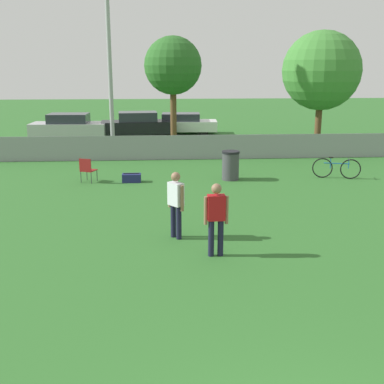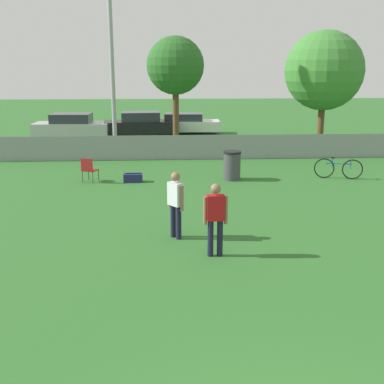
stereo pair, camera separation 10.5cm
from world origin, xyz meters
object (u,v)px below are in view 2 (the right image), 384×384
object	(u,v)px
player_receiver_white	(176,200)
parked_car_silver	(72,126)
player_defender_red	(215,215)
gear_bag_sideline	(133,178)
tree_near_pole	(175,66)
folding_chair_sideline	(89,169)
tree_far_right	(324,71)
parked_car_dark	(141,124)
light_pole	(110,27)
trash_bin	(232,165)
parked_car_white	(184,124)
bicycle_sideline	(338,168)

from	to	relation	value
player_receiver_white	parked_car_silver	xyz separation A→B (m)	(-5.62, 17.40, -0.27)
player_defender_red	parked_car_silver	distance (m)	19.70
player_receiver_white	gear_bag_sideline	bearing A→B (deg)	154.80
tree_near_pole	folding_chair_sideline	size ratio (longest dim) A/B	6.26
tree_far_right	parked_car_dark	distance (m)	11.15
player_receiver_white	parked_car_silver	size ratio (longest dim) A/B	0.37
light_pole	trash_bin	bearing A→B (deg)	-49.44
folding_chair_sideline	player_defender_red	bearing A→B (deg)	139.79
tree_far_right	folding_chair_sideline	bearing A→B (deg)	-149.03
tree_far_right	player_receiver_white	world-z (taller)	tree_far_right
player_receiver_white	parked_car_white	bearing A→B (deg)	138.66
tree_near_pole	player_defender_red	world-z (taller)	tree_near_pole
parked_car_silver	gear_bag_sideline	bearing A→B (deg)	-67.75
parked_car_white	gear_bag_sideline	bearing A→B (deg)	-97.29
bicycle_sideline	gear_bag_sideline	distance (m)	7.63
light_pole	bicycle_sideline	bearing A→B (deg)	-32.88
light_pole	bicycle_sideline	xyz separation A→B (m)	(8.79, -5.68, -5.40)
tree_near_pole	parked_car_white	xyz separation A→B (m)	(0.61, 4.85, -3.45)
parked_car_dark	parked_car_white	world-z (taller)	parked_car_dark
tree_far_right	player_defender_red	bearing A→B (deg)	-116.28
trash_bin	gear_bag_sideline	distance (m)	3.66
bicycle_sideline	trash_bin	xyz separation A→B (m)	(-3.99, 0.07, 0.15)
light_pole	folding_chair_sideline	world-z (taller)	light_pole
player_receiver_white	folding_chair_sideline	bearing A→B (deg)	167.90
tree_far_right	player_defender_red	world-z (taller)	tree_far_right
tree_near_pole	player_receiver_white	bearing A→B (deg)	-91.58
folding_chair_sideline	light_pole	bearing A→B (deg)	-72.02
player_receiver_white	parked_car_silver	distance (m)	18.29
tree_far_right	player_defender_red	size ratio (longest dim) A/B	3.50
folding_chair_sideline	gear_bag_sideline	xyz separation A→B (m)	(1.58, -0.04, -0.35)
tree_far_right	gear_bag_sideline	distance (m)	11.56
folding_chair_sideline	player_receiver_white	bearing A→B (deg)	138.29
tree_near_pole	parked_car_white	bearing A→B (deg)	82.89
tree_near_pole	parked_car_white	distance (m)	5.98
player_defender_red	tree_far_right	bearing A→B (deg)	61.61
player_defender_red	light_pole	bearing A→B (deg)	102.61
tree_far_right	trash_bin	bearing A→B (deg)	-130.42
parked_car_dark	tree_near_pole	bearing A→B (deg)	-67.22
light_pole	folding_chair_sideline	bearing A→B (deg)	-94.08
bicycle_sideline	parked_car_dark	size ratio (longest dim) A/B	0.39
light_pole	player_defender_red	bearing A→B (deg)	-75.29
trash_bin	parked_car_silver	size ratio (longest dim) A/B	0.24
tree_far_right	bicycle_sideline	world-z (taller)	tree_far_right
player_defender_red	parked_car_dark	xyz separation A→B (m)	(-2.46, 19.08, -0.25)
tree_near_pole	parked_car_dark	distance (m)	5.56
folding_chair_sideline	parked_car_silver	size ratio (longest dim) A/B	0.20
light_pole	parked_car_dark	size ratio (longest dim) A/B	2.26
tree_near_pole	player_receiver_white	size ratio (longest dim) A/B	3.38
parked_car_white	parked_car_dark	bearing A→B (deg)	-157.33
light_pole	gear_bag_sideline	world-z (taller)	light_pole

